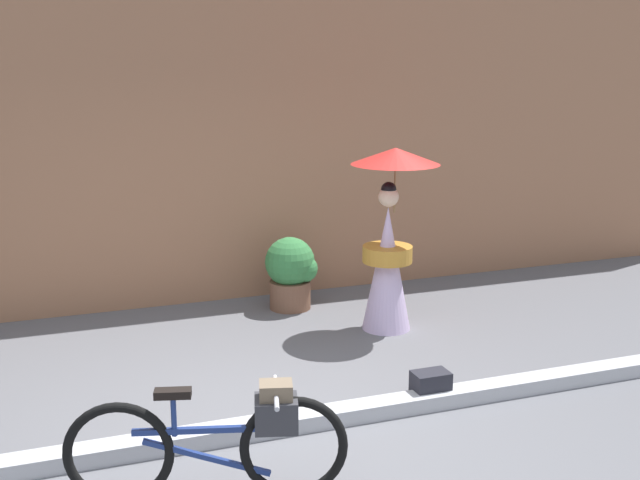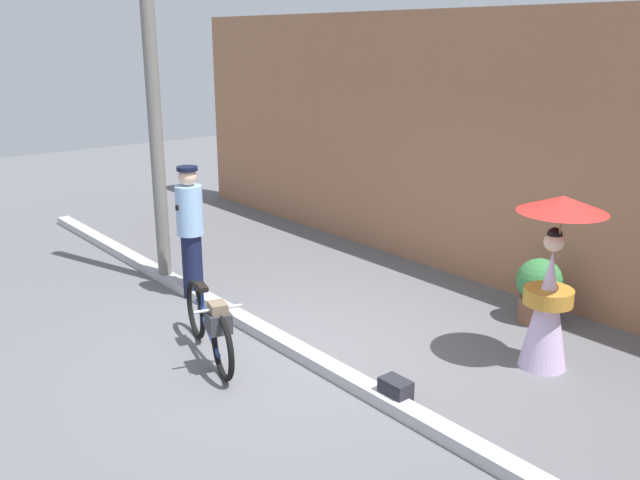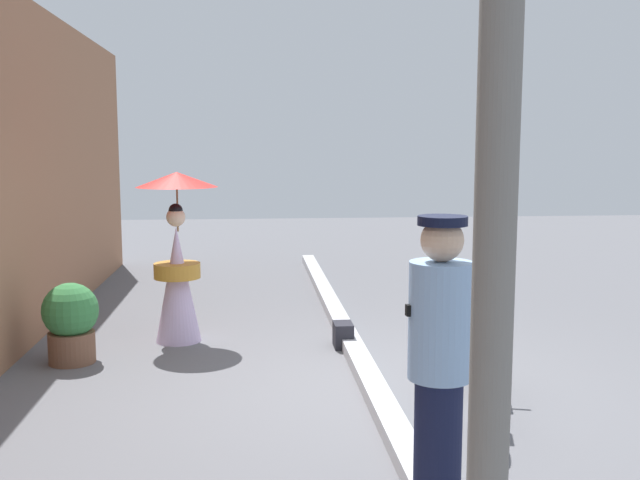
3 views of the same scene
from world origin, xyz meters
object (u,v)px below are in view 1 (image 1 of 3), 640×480
backpack_on_pavement (431,387)px  potted_plant_by_door (291,271)px  person_with_parasol (389,237)px  bicycle_near_officer (222,440)px

backpack_on_pavement → potted_plant_by_door: bearing=95.9°
person_with_parasol → potted_plant_by_door: (-0.70, 0.94, -0.52)m
person_with_parasol → backpack_on_pavement: bearing=-103.8°
bicycle_near_officer → person_with_parasol: (2.29, 2.55, 0.54)m
person_with_parasol → backpack_on_pavement: size_ratio=6.27×
bicycle_near_officer → potted_plant_by_door: bearing=65.5°
backpack_on_pavement → bicycle_near_officer: bearing=-156.3°
potted_plant_by_door → backpack_on_pavement: bearing=-84.1°
potted_plant_by_door → backpack_on_pavement: size_ratio=2.71×
potted_plant_by_door → backpack_on_pavement: 2.70m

